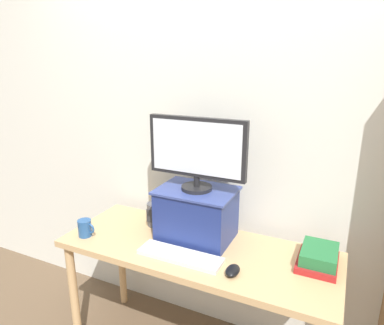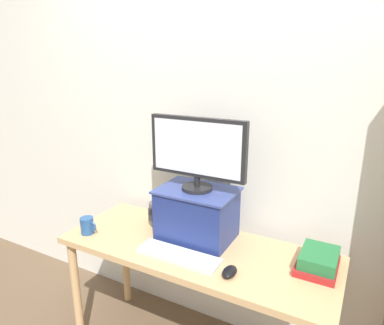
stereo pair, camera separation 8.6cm
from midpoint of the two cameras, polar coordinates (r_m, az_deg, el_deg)
The scene contains 9 objects.
back_wall at distance 2.07m, azimuth 4.23°, elevation 4.46°, with size 7.00×0.08×2.60m.
desk at distance 1.97m, azimuth -0.61°, elevation -16.14°, with size 1.50×0.57×0.76m.
riser_box at distance 1.95m, azimuth -0.51°, elevation -8.36°, with size 0.43×0.31×0.29m.
computer_monitor at distance 1.82m, azimuth -0.56°, elevation 1.96°, with size 0.55×0.17×0.40m.
keyboard at distance 1.82m, azimuth -3.41°, elevation -15.25°, with size 0.45×0.13×0.02m.
computer_mouse at distance 1.71m, azimuth 5.30°, elevation -17.51°, with size 0.06×0.10×0.04m.
book_stack at distance 1.84m, azimuth 19.06°, elevation -14.72°, with size 0.19×0.25×0.09m.
coffee_mug at distance 2.11m, azimuth -18.52°, elevation -10.33°, with size 0.11×0.08×0.10m.
desk_speaker at distance 2.13m, azimuth -7.40°, elevation -8.56°, with size 0.09×0.10×0.14m.
Camera 1 is at (0.69, -1.51, 1.73)m, focal length 32.00 mm.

